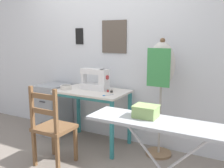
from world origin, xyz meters
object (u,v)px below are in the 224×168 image
at_px(thread_spool_mid_table, 112,91).
at_px(storage_box, 146,111).
at_px(wooden_chair, 53,128).
at_px(sewing_machine, 96,80).
at_px(fabric_bowl, 66,87).
at_px(dress_form, 161,72).
at_px(filing_cabinet, 54,109).
at_px(scissors, 107,95).
at_px(thread_spool_near_machine, 108,91).
at_px(ironing_board, 165,128).

xyz_separation_m(thread_spool_mid_table, storage_box, (0.80, -0.88, 0.09)).
xyz_separation_m(thread_spool_mid_table, wooden_chair, (-0.38, -0.69, -0.33)).
bearing_deg(sewing_machine, fabric_bowl, -153.19).
xyz_separation_m(fabric_bowl, dress_form, (1.24, 0.25, 0.26)).
relative_size(dress_form, storage_box, 7.44).
distance_m(filing_cabinet, dress_form, 1.79).
xyz_separation_m(scissors, thread_spool_near_machine, (-0.08, 0.17, 0.01)).
bearing_deg(thread_spool_mid_table, wooden_chair, -118.84).
distance_m(fabric_bowl, thread_spool_near_machine, 0.59).
distance_m(filing_cabinet, ironing_board, 2.30).
bearing_deg(thread_spool_near_machine, filing_cabinet, 175.85).
bearing_deg(storage_box, sewing_machine, 138.77).
bearing_deg(thread_spool_mid_table, storage_box, -47.73).
xyz_separation_m(sewing_machine, scissors, (0.29, -0.22, -0.13)).
height_order(scissors, thread_spool_mid_table, thread_spool_mid_table).
distance_m(thread_spool_near_machine, ironing_board, 1.39).
distance_m(thread_spool_mid_table, filing_cabinet, 1.13).
height_order(wooden_chair, filing_cabinet, wooden_chair).
distance_m(ironing_board, storage_box, 0.20).
relative_size(fabric_bowl, thread_spool_mid_table, 3.64).
height_order(fabric_bowl, dress_form, dress_form).
xyz_separation_m(thread_spool_mid_table, filing_cabinet, (-1.05, 0.08, -0.40)).
bearing_deg(fabric_bowl, thread_spool_near_machine, 12.74).
height_order(fabric_bowl, wooden_chair, wooden_chair).
bearing_deg(filing_cabinet, thread_spool_mid_table, -4.13).
height_order(scissors, filing_cabinet, scissors).
relative_size(thread_spool_mid_table, dress_form, 0.03).
xyz_separation_m(sewing_machine, wooden_chair, (-0.11, -0.75, -0.45)).
bearing_deg(fabric_bowl, scissors, -3.30).
relative_size(sewing_machine, scissors, 2.85).
xyz_separation_m(thread_spool_near_machine, filing_cabinet, (-1.00, 0.07, -0.40)).
relative_size(thread_spool_mid_table, ironing_board, 0.03).
bearing_deg(thread_spool_mid_table, scissors, -82.72).
bearing_deg(filing_cabinet, dress_form, 1.66).
height_order(thread_spool_near_machine, ironing_board, ironing_board).
relative_size(thread_spool_near_machine, dress_form, 0.03).
distance_m(thread_spool_near_machine, wooden_chair, 0.84).
distance_m(thread_spool_near_machine, storage_box, 1.24).
xyz_separation_m(filing_cabinet, ironing_board, (2.03, -1.00, 0.40)).
relative_size(sewing_machine, thread_spool_near_machine, 10.73).
xyz_separation_m(thread_spool_near_machine, thread_spool_mid_table, (0.06, -0.00, -0.00)).
bearing_deg(scissors, wooden_chair, -127.33).
distance_m(dress_form, storage_box, 1.04).
height_order(sewing_machine, thread_spool_near_machine, sewing_machine).
height_order(thread_spool_near_machine, dress_form, dress_form).
distance_m(wooden_chair, filing_cabinet, 1.02).
bearing_deg(thread_spool_near_machine, dress_form, 10.32).
distance_m(sewing_machine, dress_form, 0.89).
relative_size(sewing_machine, fabric_bowl, 2.65).
xyz_separation_m(dress_form, storage_box, (0.20, -1.01, -0.18)).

